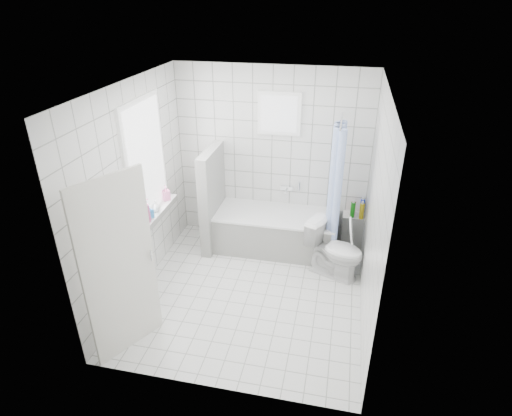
# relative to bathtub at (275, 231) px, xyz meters

# --- Properties ---
(ground) EXTENTS (3.00, 3.00, 0.00)m
(ground) POSITION_rel_bathtub_xyz_m (-0.14, -1.13, -0.29)
(ground) COLOR white
(ground) RESTS_ON ground
(ceiling) EXTENTS (3.00, 3.00, 0.00)m
(ceiling) POSITION_rel_bathtub_xyz_m (-0.14, -1.13, 2.31)
(ceiling) COLOR white
(ceiling) RESTS_ON ground
(wall_back) EXTENTS (2.80, 0.02, 2.60)m
(wall_back) POSITION_rel_bathtub_xyz_m (-0.14, 0.37, 1.01)
(wall_back) COLOR white
(wall_back) RESTS_ON ground
(wall_front) EXTENTS (2.80, 0.02, 2.60)m
(wall_front) POSITION_rel_bathtub_xyz_m (-0.14, -2.62, 1.01)
(wall_front) COLOR white
(wall_front) RESTS_ON ground
(wall_left) EXTENTS (0.02, 3.00, 2.60)m
(wall_left) POSITION_rel_bathtub_xyz_m (-1.54, -1.13, 1.01)
(wall_left) COLOR white
(wall_left) RESTS_ON ground
(wall_right) EXTENTS (0.02, 3.00, 2.60)m
(wall_right) POSITION_rel_bathtub_xyz_m (1.26, -1.13, 1.01)
(wall_right) COLOR white
(wall_right) RESTS_ON ground
(window_left) EXTENTS (0.01, 0.90, 1.40)m
(window_left) POSITION_rel_bathtub_xyz_m (-1.50, -0.83, 1.31)
(window_left) COLOR white
(window_left) RESTS_ON wall_left
(window_back) EXTENTS (0.50, 0.01, 0.50)m
(window_back) POSITION_rel_bathtub_xyz_m (-0.04, 0.33, 1.66)
(window_back) COLOR white
(window_back) RESTS_ON wall_back
(window_sill) EXTENTS (0.18, 1.02, 0.08)m
(window_sill) POSITION_rel_bathtub_xyz_m (-1.45, -0.83, 0.57)
(window_sill) COLOR white
(window_sill) RESTS_ON wall_left
(door) EXTENTS (0.42, 0.72, 2.00)m
(door) POSITION_rel_bathtub_xyz_m (-1.20, -2.25, 0.71)
(door) COLOR silver
(door) RESTS_ON ground
(bathtub) EXTENTS (1.74, 0.77, 0.58)m
(bathtub) POSITION_rel_bathtub_xyz_m (0.00, 0.00, 0.00)
(bathtub) COLOR white
(bathtub) RESTS_ON ground
(partition_wall) EXTENTS (0.15, 0.85, 1.50)m
(partition_wall) POSITION_rel_bathtub_xyz_m (-0.93, -0.05, 0.46)
(partition_wall) COLOR white
(partition_wall) RESTS_ON ground
(tiled_ledge) EXTENTS (0.40, 0.24, 0.55)m
(tiled_ledge) POSITION_rel_bathtub_xyz_m (1.15, 0.25, -0.02)
(tiled_ledge) COLOR white
(tiled_ledge) RESTS_ON ground
(toilet) EXTENTS (0.86, 0.68, 0.77)m
(toilet) POSITION_rel_bathtub_xyz_m (0.89, -0.48, 0.09)
(toilet) COLOR white
(toilet) RESTS_ON ground
(curtain_rod) EXTENTS (0.02, 0.80, 0.02)m
(curtain_rod) POSITION_rel_bathtub_xyz_m (0.81, -0.03, 1.71)
(curtain_rod) COLOR silver
(curtain_rod) RESTS_ON wall_back
(shower_curtain) EXTENTS (0.14, 0.48, 1.78)m
(shower_curtain) POSITION_rel_bathtub_xyz_m (0.81, -0.16, 0.81)
(shower_curtain) COLOR #4A71DB
(shower_curtain) RESTS_ON curtain_rod
(tub_faucet) EXTENTS (0.18, 0.06, 0.06)m
(tub_faucet) POSITION_rel_bathtub_xyz_m (0.10, 0.33, 0.56)
(tub_faucet) COLOR silver
(tub_faucet) RESTS_ON wall_back
(sill_bottles) EXTENTS (0.15, 0.77, 0.33)m
(sill_bottles) POSITION_rel_bathtub_xyz_m (-1.44, -0.95, 0.73)
(sill_bottles) COLOR white
(sill_bottles) RESTS_ON window_sill
(ledge_bottles) EXTENTS (0.20, 0.17, 0.26)m
(ledge_bottles) POSITION_rel_bathtub_xyz_m (1.15, 0.23, 0.37)
(ledge_bottles) COLOR blue
(ledge_bottles) RESTS_ON tiled_ledge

